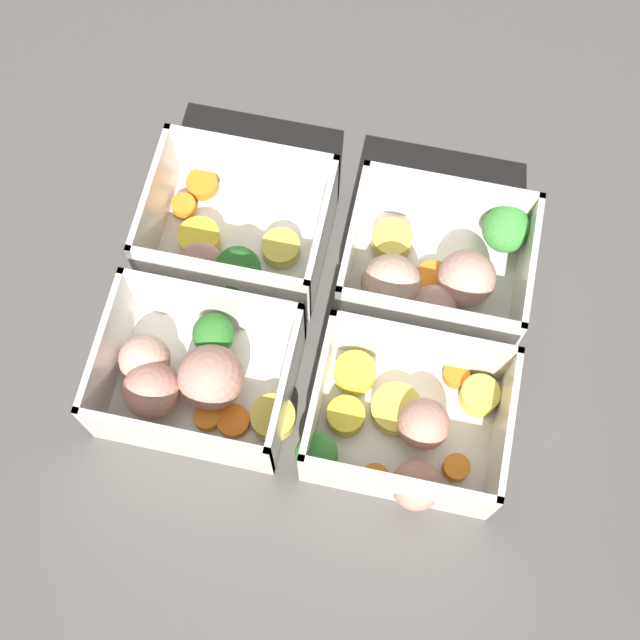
{
  "coord_description": "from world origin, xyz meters",
  "views": [
    {
      "loc": [
        0.05,
        -0.25,
        0.68
      ],
      "look_at": [
        0.0,
        0.0,
        0.02
      ],
      "focal_mm": 50.0,
      "sensor_mm": 36.0,
      "label": 1
    }
  ],
  "objects": [
    {
      "name": "ground_plane",
      "position": [
        0.0,
        0.0,
        0.0
      ],
      "size": [
        4.0,
        4.0,
        0.0
      ],
      "primitive_type": "plane",
      "color": "#56514C"
    },
    {
      "name": "container_far_left",
      "position": [
        -0.09,
        0.05,
        0.03
      ],
      "size": [
        0.14,
        0.12,
        0.07
      ],
      "color": "silver",
      "rests_on": "ground_plane"
    },
    {
      "name": "container_near_left",
      "position": [
        -0.09,
        -0.07,
        0.03
      ],
      "size": [
        0.16,
        0.12,
        0.07
      ],
      "color": "silver",
      "rests_on": "ground_plane"
    },
    {
      "name": "container_far_right",
      "position": [
        0.08,
        0.06,
        0.03
      ],
      "size": [
        0.14,
        0.12,
        0.07
      ],
      "color": "silver",
      "rests_on": "ground_plane"
    },
    {
      "name": "container_near_right",
      "position": [
        0.08,
        -0.07,
        0.02
      ],
      "size": [
        0.15,
        0.13,
        0.07
      ],
      "color": "silver",
      "rests_on": "ground_plane"
    }
  ]
}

